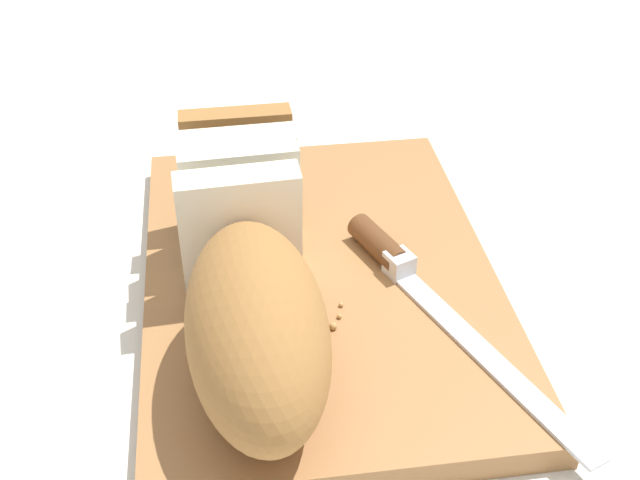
{
  "coord_description": "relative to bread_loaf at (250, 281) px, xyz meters",
  "views": [
    {
      "loc": [
        -0.5,
        0.07,
        0.42
      ],
      "look_at": [
        0.0,
        0.0,
        0.05
      ],
      "focal_mm": 45.76,
      "sensor_mm": 36.0,
      "label": 1
    }
  ],
  "objects": [
    {
      "name": "bread_knife",
      "position": [
        0.05,
        -0.12,
        -0.04
      ],
      "size": [
        0.26,
        0.12,
        0.02
      ],
      "rotation": [
        0.0,
        0.0,
        3.52
      ],
      "color": "silver",
      "rests_on": "cutting_board"
    },
    {
      "name": "cutting_board",
      "position": [
        0.07,
        -0.06,
        -0.06
      ],
      "size": [
        0.4,
        0.28,
        0.02
      ],
      "primitive_type": "cube",
      "rotation": [
        0.0,
        0.0,
        -0.0
      ],
      "color": "#9E6B3D",
      "rests_on": "ground_plane"
    },
    {
      "name": "crumb_near_loaf",
      "position": [
        0.01,
        -0.06,
        -0.05
      ],
      "size": [
        0.0,
        0.0,
        0.0
      ],
      "primitive_type": "sphere",
      "color": "tan",
      "rests_on": "cutting_board"
    },
    {
      "name": "crumb_stray_left",
      "position": [
        0.0,
        -0.05,
        -0.05
      ],
      "size": [
        0.01,
        0.01,
        0.01
      ],
      "primitive_type": "sphere",
      "color": "tan",
      "rests_on": "cutting_board"
    },
    {
      "name": "bread_loaf",
      "position": [
        0.0,
        0.0,
        0.0
      ],
      "size": [
        0.3,
        0.1,
        0.11
      ],
      "rotation": [
        0.0,
        0.0,
        0.03
      ],
      "color": "#996633",
      "rests_on": "cutting_board"
    },
    {
      "name": "crumb_near_knife",
      "position": [
        0.02,
        -0.07,
        -0.05
      ],
      "size": [
        0.0,
        0.0,
        0.0
      ],
      "primitive_type": "sphere",
      "color": "tan",
      "rests_on": "cutting_board"
    },
    {
      "name": "ground_plane",
      "position": [
        0.07,
        -0.06,
        -0.07
      ],
      "size": [
        3.0,
        3.0,
        0.0
      ],
      "primitive_type": "plane",
      "color": "silver"
    }
  ]
}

